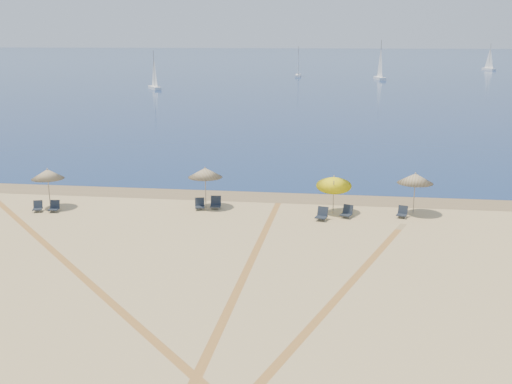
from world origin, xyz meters
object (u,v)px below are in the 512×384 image
Objects in this scene: chair_5 at (322,214)px; sailboat_0 at (154,78)px; chair_1 at (38,207)px; sailboat_1 at (298,68)px; umbrella_3 at (334,181)px; umbrella_2 at (205,173)px; chair_2 at (54,207)px; chair_6 at (347,212)px; chair_3 at (200,204)px; umbrella_4 at (415,178)px; chair_4 at (216,203)px; chair_7 at (402,212)px; sailboat_3 at (489,62)px; sailboat_2 at (380,68)px; umbrella_1 at (48,174)px.

sailboat_0 is at bearing 128.09° from chair_5.
sailboat_1 is (7.13, 115.82, 1.84)m from chair_1.
umbrella_3 is 16.97m from chair_1.
chair_2 is at bearing -166.51° from umbrella_2.
sailboat_1 is (-10.44, 114.65, 1.81)m from chair_6.
sailboat_1 is (23.79, 37.37, -0.00)m from sailboat_0.
chair_3 is (-0.27, -0.44, -1.80)m from umbrella_2.
umbrella_4 reaches higher than chair_4.
chair_7 is at bearing -4.62° from umbrella_3.
sailboat_3 is (58.15, 150.11, 1.93)m from chair_1.
chair_2 is 80.34m from sailboat_0.
chair_6 is 0.10× the size of sailboat_2.
sailboat_0 reaches higher than chair_5.
umbrella_2 is 9.79m from chair_1.
chair_1 is at bearing -133.51° from sailboat_3.
chair_5 is at bearing -14.97° from chair_1.
umbrella_3 is 0.34× the size of sailboat_0.
umbrella_4 is 12.33m from chair_3.
umbrella_1 is 20.98m from umbrella_4.
chair_4 is at bearing -89.29° from sailboat_1.
chair_1 is at bearing -173.58° from umbrella_3.
umbrella_4 is 21.50m from chair_1.
umbrella_1 is at bearing -133.49° from sailboat_3.
chair_3 is at bearing -174.20° from chair_5.
chair_4 is 81.05m from sailboat_0.
chair_5 is 1.52m from chair_6.
sailboat_1 is at bearing 86.64° from umbrella_1.
umbrella_3 is (7.41, -0.22, -0.23)m from umbrella_2.
chair_5 reaches higher than chair_1.
chair_1 is (-0.37, -0.80, -1.75)m from umbrella_1.
chair_5 is 0.12× the size of sailboat_0.
chair_3 is 81.01m from sailboat_0.
umbrella_2 is 1.02× the size of umbrella_3.
chair_3 is at bearing -176.80° from umbrella_4.
chair_2 is 0.88× the size of chair_4.
chair_4 is at bearing -103.37° from sailboat_0.
chair_6 is 0.11× the size of sailboat_3.
chair_7 is 153.21m from sailboat_3.
umbrella_1 is 3.18× the size of chair_3.
chair_6 is 107.55m from sailboat_2.
chair_6 is at bearing -162.43° from umbrella_4.
umbrella_4 reaches higher than chair_3.
umbrella_2 is 80.66m from sailboat_0.
sailboat_3 is at bearing 96.23° from chair_6.
sailboat_2 reaches higher than sailboat_0.
sailboat_1 is 0.81× the size of sailboat_2.
umbrella_2 is 3.24× the size of chair_7.
chair_1 is (-21.29, -2.35, -1.79)m from umbrella_4.
chair_1 is at bearing -173.69° from umbrella_4.
umbrella_4 reaches higher than chair_7.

